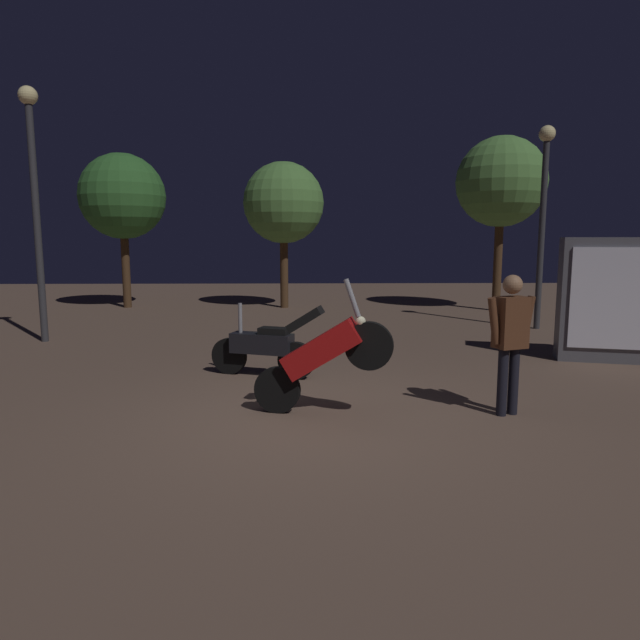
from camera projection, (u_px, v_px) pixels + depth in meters
The scene contains 10 objects.
ground_plane at pixel (310, 420), 6.52m from camera, with size 40.00×40.00×0.00m, color brown.
motorcycle_red_foreground at pixel (322, 354), 6.58m from camera, with size 1.64×0.52×1.63m.
motorcycle_black_parked_left at pixel (262, 348), 8.53m from camera, with size 1.60×0.64×1.11m.
person_rider_beside at pixel (510, 332), 6.58m from camera, with size 0.65×0.35×1.67m.
streetlamp_near at pixel (543, 200), 12.71m from camera, with size 0.36×0.36×4.57m.
streetlamp_far at pixel (34, 183), 11.05m from camera, with size 0.36×0.36×4.98m.
tree_left_bg at pixel (283, 203), 16.69m from camera, with size 2.39×2.39×4.32m.
tree_center_bg at pixel (122, 197), 16.72m from camera, with size 2.51×2.51×4.58m.
tree_right_bg at pixel (501, 183), 15.92m from camera, with size 2.53×2.53×4.93m.
kiosk_billboard at pixel (609, 300), 9.52m from camera, with size 1.67×0.90×2.10m.
Camera 1 is at (-0.04, -6.29, 2.08)m, focal length 31.66 mm.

